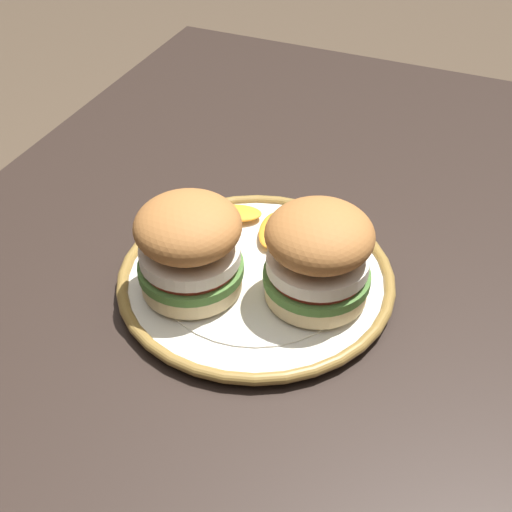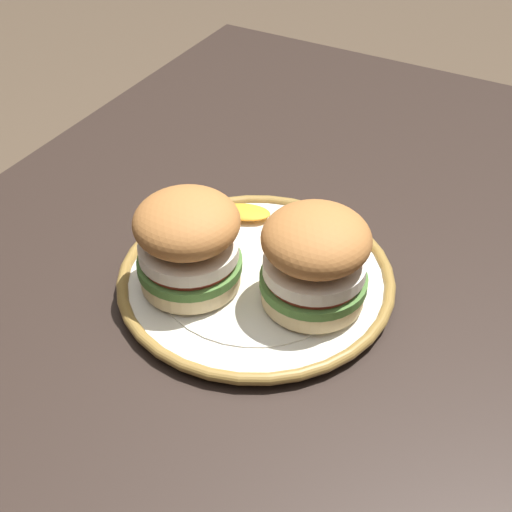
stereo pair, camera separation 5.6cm
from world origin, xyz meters
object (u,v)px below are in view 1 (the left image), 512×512
object	(u,v)px
dining_table	(292,382)
sandwich_half_left	(318,254)
dinner_plate	(256,279)
sandwich_half_right	(189,246)

from	to	relation	value
dining_table	sandwich_half_left	bearing A→B (deg)	154.03
dining_table	dinner_plate	size ratio (longest dim) A/B	4.36
sandwich_half_left	sandwich_half_right	world-z (taller)	same
dining_table	sandwich_half_right	world-z (taller)	sandwich_half_right
sandwich_half_left	sandwich_half_right	bearing A→B (deg)	-72.88
sandwich_half_right	dinner_plate	bearing A→B (deg)	129.39
dining_table	sandwich_half_right	xyz separation A→B (m)	(0.01, -0.11, 0.16)
dinner_plate	sandwich_half_left	size ratio (longest dim) A/B	2.22
sandwich_half_left	sandwich_half_right	xyz separation A→B (m)	(0.04, -0.12, 0.00)
dining_table	dinner_plate	xyz separation A→B (m)	(-0.03, -0.05, 0.11)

